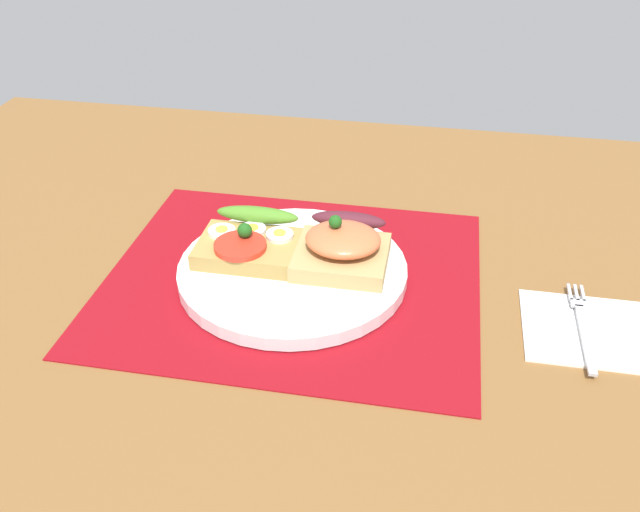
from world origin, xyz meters
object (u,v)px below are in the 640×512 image
Objects in this scene: plate at (293,271)px; sandwich_salmon at (343,246)px; fork at (582,323)px; napkin at (590,329)px; sandwich_egg_tomato at (249,241)px.

sandwich_salmon reaches higher than plate.
plate is 1.78× the size of fork.
napkin is 0.94cm from fork.
plate reaches higher than napkin.
sandwich_salmon is (10.29, 0.16, 0.55)cm from sandwich_egg_tomato.
napkin is (30.41, -3.47, -0.75)cm from plate.
napkin is (35.55, -5.00, -2.93)cm from sandwich_egg_tomato.
plate is at bearing 173.48° from napkin.
plate is 30.61cm from napkin.
sandwich_egg_tomato is at bearing -179.13° from sandwich_salmon.
sandwich_salmon is 0.81× the size of napkin.
fork is (-0.77, 0.26, 0.46)cm from napkin.
sandwich_salmon is (5.14, 1.68, 2.73)cm from plate.
sandwich_salmon reaches higher than sandwich_egg_tomato.
plate is at bearing 173.81° from fork.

